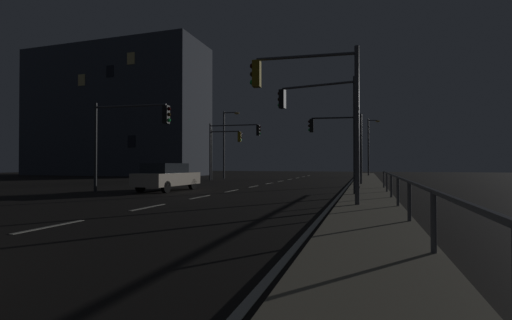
% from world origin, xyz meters
% --- Properties ---
extents(ground_plane, '(112.00, 112.00, 0.00)m').
position_xyz_m(ground_plane, '(0.00, 17.50, 0.00)').
color(ground_plane, black).
rests_on(ground_plane, ground).
extents(sidewalk_right, '(2.12, 77.00, 0.14)m').
position_xyz_m(sidewalk_right, '(7.38, 17.50, 0.07)').
color(sidewalk_right, gray).
rests_on(sidewalk_right, ground).
extents(lane_markings_center, '(0.14, 50.00, 0.01)m').
position_xyz_m(lane_markings_center, '(0.00, 21.00, 0.01)').
color(lane_markings_center, silver).
rests_on(lane_markings_center, ground).
extents(lane_edge_line, '(0.14, 53.00, 0.01)m').
position_xyz_m(lane_edge_line, '(6.07, 22.50, 0.01)').
color(lane_edge_line, silver).
rests_on(lane_edge_line, ground).
extents(car, '(1.95, 4.45, 1.57)m').
position_xyz_m(car, '(-3.56, 16.00, 0.82)').
color(car, beige).
rests_on(car, ground).
extents(traffic_light_near_left, '(3.90, 0.77, 5.46)m').
position_xyz_m(traffic_light_near_left, '(5.17, 15.46, 3.98)').
color(traffic_light_near_left, '#2D3033').
rests_on(traffic_light_near_left, sidewalk_right).
extents(traffic_light_far_right, '(3.07, 0.62, 4.89)m').
position_xyz_m(traffic_light_far_right, '(-5.54, 29.38, 3.41)').
color(traffic_light_far_right, '#2D3033').
rests_on(traffic_light_far_right, ground).
extents(traffic_light_mid_right, '(3.73, 0.70, 4.93)m').
position_xyz_m(traffic_light_mid_right, '(5.32, 23.87, 3.62)').
color(traffic_light_mid_right, '#4C4C51').
rests_on(traffic_light_mid_right, sidewalk_right).
extents(traffic_light_overhead_east, '(4.54, 0.61, 4.90)m').
position_xyz_m(traffic_light_overhead_east, '(-4.87, 14.30, 3.49)').
color(traffic_light_overhead_east, '#2D3033').
rests_on(traffic_light_overhead_east, ground).
extents(traffic_light_mid_left, '(3.83, 0.58, 5.43)m').
position_xyz_m(traffic_light_mid_left, '(5.39, 10.68, 3.96)').
color(traffic_light_mid_left, '#4C4C51').
rests_on(traffic_light_mid_left, sidewalk_right).
extents(traffic_light_far_center, '(4.99, 0.54, 5.39)m').
position_xyz_m(traffic_light_far_center, '(-4.58, 28.80, 3.85)').
color(traffic_light_far_center, '#4C4C51').
rests_on(traffic_light_far_center, ground).
extents(street_lamp_corner, '(1.50, 0.75, 6.97)m').
position_xyz_m(street_lamp_corner, '(7.79, 43.99, 4.31)').
color(street_lamp_corner, '#38383D').
rests_on(street_lamp_corner, sidewalk_right).
extents(street_lamp_median, '(1.81, 0.36, 7.12)m').
position_xyz_m(street_lamp_median, '(-6.79, 32.80, 4.27)').
color(street_lamp_median, '#4C4C51').
rests_on(street_lamp_median, ground).
extents(barrier_fence, '(0.09, 22.47, 0.98)m').
position_xyz_m(barrier_fence, '(8.29, 9.19, 0.88)').
color(barrier_fence, '#59595E').
rests_on(barrier_fence, sidewalk_right).
extents(building_distant, '(25.84, 8.58, 17.76)m').
position_xyz_m(building_distant, '(-26.47, 39.78, 8.88)').
color(building_distant, '#3D424C').
rests_on(building_distant, ground).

